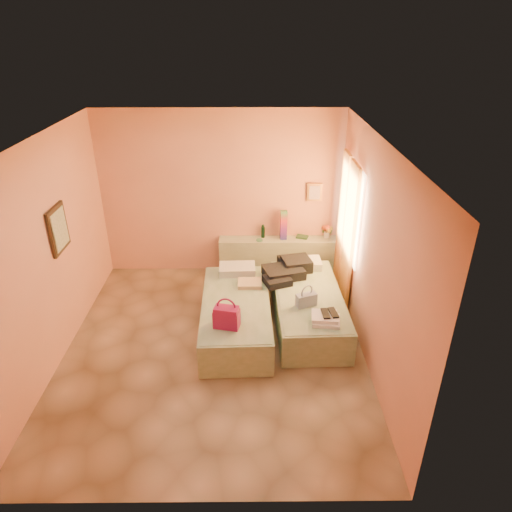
{
  "coord_description": "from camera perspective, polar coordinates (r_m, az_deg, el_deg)",
  "views": [
    {
      "loc": [
        0.52,
        -4.96,
        3.97
      ],
      "look_at": [
        0.57,
        0.85,
        0.97
      ],
      "focal_mm": 32.0,
      "sensor_mm": 36.0,
      "label": 1
    }
  ],
  "objects": [
    {
      "name": "green_book",
      "position": [
        7.89,
        5.79,
        2.4
      ],
      "size": [
        0.23,
        0.2,
        0.03
      ],
      "primitive_type": "cube",
      "rotation": [
        0.0,
        0.0,
        -0.34
      ],
      "color": "#274A2C",
      "rests_on": "headboard_ledge"
    },
    {
      "name": "room_walls",
      "position": [
        5.95,
        -3.51,
        5.75
      ],
      "size": [
        4.02,
        4.51,
        2.81
      ],
      "color": "#EBA07D",
      "rests_on": "ground"
    },
    {
      "name": "small_dish",
      "position": [
        7.74,
        0.43,
        2.0
      ],
      "size": [
        0.12,
        0.12,
        0.03
      ],
      "primitive_type": "cylinder",
      "rotation": [
        0.0,
        0.0,
        0.15
      ],
      "color": "#46815E",
      "rests_on": "headboard_ledge"
    },
    {
      "name": "clothes_pile",
      "position": [
        6.94,
        3.91,
        -1.87
      ],
      "size": [
        0.8,
        0.8,
        0.19
      ],
      "primitive_type": "cube",
      "rotation": [
        0.0,
        0.0,
        0.3
      ],
      "color": "black",
      "rests_on": "bed_right"
    },
    {
      "name": "blue_handbag",
      "position": [
        6.28,
        6.31,
        -5.47
      ],
      "size": [
        0.3,
        0.21,
        0.18
      ],
      "primitive_type": "cube",
      "rotation": [
        0.0,
        0.0,
        0.36
      ],
      "color": "#3E5E94",
      "rests_on": "bed_right"
    },
    {
      "name": "ground",
      "position": [
        6.38,
        -5.17,
        -11.34
      ],
      "size": [
        4.5,
        4.5,
        0.0
      ],
      "primitive_type": "plane",
      "color": "tan",
      "rests_on": "ground"
    },
    {
      "name": "sandal_pair",
      "position": [
        6.0,
        9.18,
        -7.11
      ],
      "size": [
        0.19,
        0.24,
        0.02
      ],
      "primitive_type": "cube",
      "rotation": [
        0.0,
        0.0,
        0.06
      ],
      "color": "black",
      "rests_on": "towel_stack"
    },
    {
      "name": "bed_left",
      "position": [
        6.53,
        -2.5,
        -7.45
      ],
      "size": [
        0.96,
        2.03,
        0.5
      ],
      "primitive_type": "cube",
      "rotation": [
        0.0,
        0.0,
        0.03
      ],
      "color": "#A8BE99",
      "rests_on": "ground"
    },
    {
      "name": "towel_stack",
      "position": [
        6.0,
        8.77,
        -7.79
      ],
      "size": [
        0.39,
        0.35,
        0.1
      ],
      "primitive_type": "cube",
      "rotation": [
        0.0,
        0.0,
        -0.15
      ],
      "color": "white",
      "rests_on": "bed_right"
    },
    {
      "name": "rainbow_box",
      "position": [
        7.73,
        3.46,
        3.87
      ],
      "size": [
        0.12,
        0.12,
        0.5
      ],
      "primitive_type": "cube",
      "rotation": [
        0.0,
        0.0,
        0.07
      ],
      "color": "#94124D",
      "rests_on": "headboard_ledge"
    },
    {
      "name": "khaki_garment",
      "position": [
        6.73,
        -0.79,
        -3.44
      ],
      "size": [
        0.35,
        0.28,
        0.06
      ],
      "primitive_type": "cube",
      "rotation": [
        0.0,
        0.0,
        0.01
      ],
      "color": "tan",
      "rests_on": "bed_left"
    },
    {
      "name": "bed_right",
      "position": [
        6.73,
        6.5,
        -6.47
      ],
      "size": [
        0.96,
        2.03,
        0.5
      ],
      "primitive_type": "cube",
      "rotation": [
        0.0,
        0.0,
        0.03
      ],
      "color": "#A8BE99",
      "rests_on": "ground"
    },
    {
      "name": "water_bottle",
      "position": [
        7.83,
        0.88,
        3.1
      ],
      "size": [
        0.08,
        0.08,
        0.22
      ],
      "primitive_type": "cylinder",
      "rotation": [
        0.0,
        0.0,
        0.3
      ],
      "color": "#12321F",
      "rests_on": "headboard_ledge"
    },
    {
      "name": "flower_vase",
      "position": [
        7.92,
        8.89,
        3.21
      ],
      "size": [
        0.26,
        0.26,
        0.26
      ],
      "primitive_type": "cube",
      "rotation": [
        0.0,
        0.0,
        0.43
      ],
      "color": "silver",
      "rests_on": "headboard_ledge"
    },
    {
      "name": "headboard_ledge",
      "position": [
        7.96,
        2.84,
        0.02
      ],
      "size": [
        2.05,
        0.3,
        0.65
      ],
      "primitive_type": "cube",
      "color": "#A8B594",
      "rests_on": "ground"
    },
    {
      "name": "magenta_handbag",
      "position": [
        5.81,
        -3.7,
        -7.57
      ],
      "size": [
        0.35,
        0.25,
        0.3
      ],
      "primitive_type": "cube",
      "rotation": [
        0.0,
        0.0,
        -0.22
      ],
      "color": "#94124D",
      "rests_on": "bed_left"
    }
  ]
}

